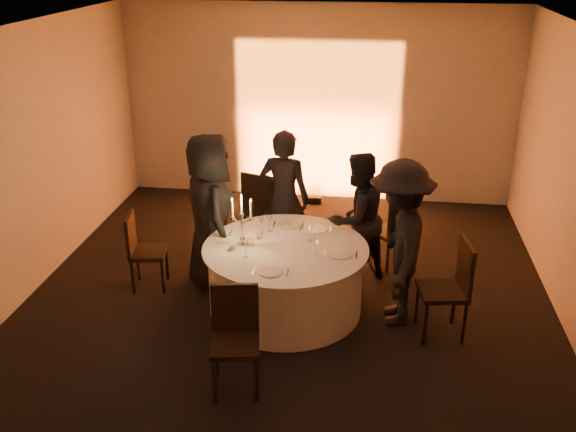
# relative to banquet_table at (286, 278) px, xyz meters

# --- Properties ---
(floor) EXTENTS (7.00, 7.00, 0.00)m
(floor) POSITION_rel_banquet_table_xyz_m (0.00, 0.00, -0.38)
(floor) COLOR black
(floor) RESTS_ON ground
(ceiling) EXTENTS (7.00, 7.00, 0.00)m
(ceiling) POSITION_rel_banquet_table_xyz_m (0.00, 0.00, 2.62)
(ceiling) COLOR silver
(ceiling) RESTS_ON wall_back
(wall_back) EXTENTS (7.00, 0.00, 7.00)m
(wall_back) POSITION_rel_banquet_table_xyz_m (0.00, 3.50, 1.12)
(wall_back) COLOR #BCB6AE
(wall_back) RESTS_ON floor
(wall_front) EXTENTS (7.00, 0.00, 7.00)m
(wall_front) POSITION_rel_banquet_table_xyz_m (0.00, -3.50, 1.12)
(wall_front) COLOR #BCB6AE
(wall_front) RESTS_ON floor
(wall_left) EXTENTS (0.00, 7.00, 7.00)m
(wall_left) POSITION_rel_banquet_table_xyz_m (-3.00, 0.00, 1.12)
(wall_left) COLOR #BCB6AE
(wall_left) RESTS_ON floor
(uplighter_fixture) EXTENTS (0.25, 0.12, 0.10)m
(uplighter_fixture) POSITION_rel_banquet_table_xyz_m (0.00, 3.20, -0.33)
(uplighter_fixture) COLOR black
(uplighter_fixture) RESTS_ON floor
(banquet_table) EXTENTS (1.80, 1.80, 0.77)m
(banquet_table) POSITION_rel_banquet_table_xyz_m (0.00, 0.00, 0.00)
(banquet_table) COLOR black
(banquet_table) RESTS_ON floor
(chair_left) EXTENTS (0.47, 0.47, 0.93)m
(chair_left) POSITION_rel_banquet_table_xyz_m (-1.74, 0.28, 0.14)
(chair_left) COLOR black
(chair_left) RESTS_ON floor
(chair_back_left) EXTENTS (0.59, 0.59, 1.07)m
(chair_back_left) POSITION_rel_banquet_table_xyz_m (-0.52, 1.51, 0.22)
(chair_back_left) COLOR black
(chair_back_left) RESTS_ON floor
(chair_back_right) EXTENTS (0.57, 0.57, 0.92)m
(chair_back_right) POSITION_rel_banquet_table_xyz_m (1.19, 1.21, 0.13)
(chair_back_right) COLOR black
(chair_back_right) RESTS_ON floor
(chair_right) EXTENTS (0.53, 0.53, 1.06)m
(chair_right) POSITION_rel_banquet_table_xyz_m (1.75, -0.26, 0.21)
(chair_right) COLOR black
(chair_right) RESTS_ON floor
(chair_front) EXTENTS (0.50, 0.50, 0.99)m
(chair_front) POSITION_rel_banquet_table_xyz_m (-0.27, -1.36, 0.17)
(chair_front) COLOR black
(chair_front) RESTS_ON floor
(guest_left) EXTENTS (0.94, 1.08, 1.86)m
(guest_left) POSITION_rel_banquet_table_xyz_m (-0.95, 0.48, 0.54)
(guest_left) COLOR black
(guest_left) RESTS_ON floor
(guest_back_left) EXTENTS (0.70, 0.51, 1.75)m
(guest_back_left) POSITION_rel_banquet_table_xyz_m (-0.17, 1.12, 0.49)
(guest_back_left) COLOR black
(guest_back_left) RESTS_ON floor
(guest_back_right) EXTENTS (0.99, 0.98, 1.61)m
(guest_back_right) POSITION_rel_banquet_table_xyz_m (0.73, 0.80, 0.42)
(guest_back_right) COLOR black
(guest_back_right) RESTS_ON floor
(guest_right) EXTENTS (0.71, 1.19, 1.81)m
(guest_right) POSITION_rel_banquet_table_xyz_m (1.20, -0.03, 0.52)
(guest_right) COLOR black
(guest_right) RESTS_ON floor
(plate_left) EXTENTS (0.35, 0.26, 0.08)m
(plate_left) POSITION_rel_banquet_table_xyz_m (-0.49, 0.26, 0.40)
(plate_left) COLOR silver
(plate_left) RESTS_ON banquet_table
(plate_back_left) EXTENTS (0.36, 0.26, 0.08)m
(plate_back_left) POSITION_rel_banquet_table_xyz_m (-0.04, 0.56, 0.40)
(plate_back_left) COLOR silver
(plate_back_left) RESTS_ON banquet_table
(plate_back_right) EXTENTS (0.35, 0.28, 0.01)m
(plate_back_right) POSITION_rel_banquet_table_xyz_m (0.28, 0.51, 0.39)
(plate_back_right) COLOR silver
(plate_back_right) RESTS_ON banquet_table
(plate_right) EXTENTS (0.36, 0.25, 0.01)m
(plate_right) POSITION_rel_banquet_table_xyz_m (0.60, -0.10, 0.39)
(plate_right) COLOR silver
(plate_right) RESTS_ON banquet_table
(plate_front) EXTENTS (0.35, 0.25, 0.01)m
(plate_front) POSITION_rel_banquet_table_xyz_m (-0.07, -0.58, 0.39)
(plate_front) COLOR silver
(plate_front) RESTS_ON banquet_table
(coffee_cup) EXTENTS (0.11, 0.11, 0.07)m
(coffee_cup) POSITION_rel_banquet_table_xyz_m (-0.56, -0.14, 0.42)
(coffee_cup) COLOR silver
(coffee_cup) RESTS_ON banquet_table
(candelabra) EXTENTS (0.25, 0.12, 0.59)m
(candelabra) POSITION_rel_banquet_table_xyz_m (-0.47, -0.00, 0.59)
(candelabra) COLOR silver
(candelabra) RESTS_ON banquet_table
(wine_glass_a) EXTENTS (0.07, 0.07, 0.19)m
(wine_glass_a) POSITION_rel_banquet_table_xyz_m (-0.37, -0.30, 0.52)
(wine_glass_a) COLOR white
(wine_glass_a) RESTS_ON banquet_table
(wine_glass_b) EXTENTS (0.07, 0.07, 0.19)m
(wine_glass_b) POSITION_rel_banquet_table_xyz_m (-0.24, 0.38, 0.52)
(wine_glass_b) COLOR white
(wine_glass_b) RESTS_ON banquet_table
(wine_glass_c) EXTENTS (0.07, 0.07, 0.19)m
(wine_glass_c) POSITION_rel_banquet_table_xyz_m (-0.32, 0.33, 0.52)
(wine_glass_c) COLOR white
(wine_glass_c) RESTS_ON banquet_table
(wine_glass_d) EXTENTS (0.07, 0.07, 0.19)m
(wine_glass_d) POSITION_rel_banquet_table_xyz_m (0.25, 0.18, 0.52)
(wine_glass_d) COLOR white
(wine_glass_d) RESTS_ON banquet_table
(wine_glass_e) EXTENTS (0.07, 0.07, 0.19)m
(wine_glass_e) POSITION_rel_banquet_table_xyz_m (0.36, -0.14, 0.52)
(wine_glass_e) COLOR white
(wine_glass_e) RESTS_ON banquet_table
(tumbler_a) EXTENTS (0.07, 0.07, 0.09)m
(tumbler_a) POSITION_rel_banquet_table_xyz_m (-0.38, -0.01, 0.43)
(tumbler_a) COLOR white
(tumbler_a) RESTS_ON banquet_table
(tumbler_b) EXTENTS (0.07, 0.07, 0.09)m
(tumbler_b) POSITION_rel_banquet_table_xyz_m (-0.32, 0.18, 0.43)
(tumbler_b) COLOR white
(tumbler_b) RESTS_ON banquet_table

